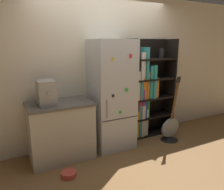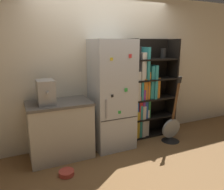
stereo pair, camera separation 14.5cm
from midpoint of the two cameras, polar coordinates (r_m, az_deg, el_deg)
The scene contains 8 objects.
ground_plane at distance 3.87m, azimuth -0.09°, elevation -13.78°, with size 16.00×16.00×0.00m, color olive.
wall_back at distance 3.90m, azimuth -3.29°, elevation 6.47°, with size 8.00×0.05×2.60m.
refrigerator at distance 3.68m, azimuth -1.16°, elevation -0.01°, with size 0.67×0.63×1.83m.
bookshelf at distance 4.20m, azimuth 7.45°, elevation 0.64°, with size 0.93×0.35×1.85m.
kitchen_counter at distance 3.54m, azimuth -14.40°, elevation -8.92°, with size 0.96×0.62×0.90m.
espresso_machine at distance 3.31m, azimuth -17.99°, elevation 0.60°, with size 0.24×0.37×0.36m.
guitar at distance 4.23m, azimuth 13.97°, elevation -9.17°, with size 0.37×0.33×1.22m.
pet_bowl at distance 3.22m, azimuth -12.55°, elevation -19.45°, with size 0.21×0.21×0.07m.
Camera 1 is at (-1.63, -3.04, 1.77)m, focal length 35.00 mm.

